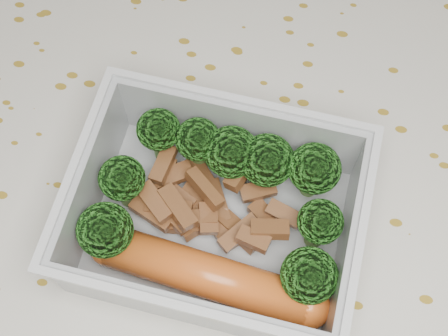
# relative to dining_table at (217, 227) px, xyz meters

# --- Properties ---
(dining_table) EXTENTS (1.40, 0.90, 0.75)m
(dining_table) POSITION_rel_dining_table_xyz_m (0.00, 0.00, 0.00)
(dining_table) COLOR brown
(dining_table) RESTS_ON ground
(tablecloth) EXTENTS (1.46, 0.96, 0.19)m
(tablecloth) POSITION_rel_dining_table_xyz_m (0.00, 0.00, 0.05)
(tablecloth) COLOR silver
(tablecloth) RESTS_ON dining_table
(lunch_container) EXTENTS (0.21, 0.17, 0.07)m
(lunch_container) POSITION_rel_dining_table_xyz_m (0.01, -0.03, 0.11)
(lunch_container) COLOR silver
(lunch_container) RESTS_ON tablecloth
(broccoli_florets) EXTENTS (0.18, 0.12, 0.05)m
(broccoli_florets) POSITION_rel_dining_table_xyz_m (0.01, -0.01, 0.13)
(broccoli_florets) COLOR #608C3F
(broccoli_florets) RESTS_ON lunch_container
(meat_pile) EXTENTS (0.13, 0.08, 0.03)m
(meat_pile) POSITION_rel_dining_table_xyz_m (-0.00, -0.02, 0.11)
(meat_pile) COLOR brown
(meat_pile) RESTS_ON lunch_container
(sausage) EXTENTS (0.17, 0.05, 0.03)m
(sausage) POSITION_rel_dining_table_xyz_m (0.01, -0.07, 0.11)
(sausage) COLOR #D05B1D
(sausage) RESTS_ON lunch_container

